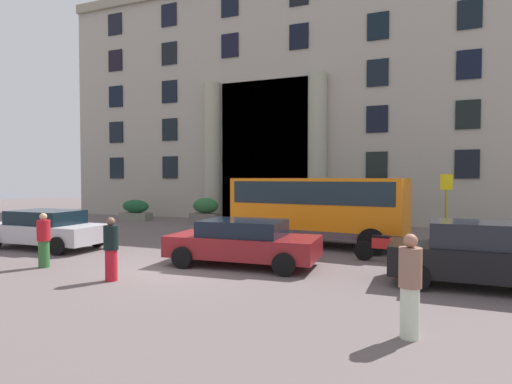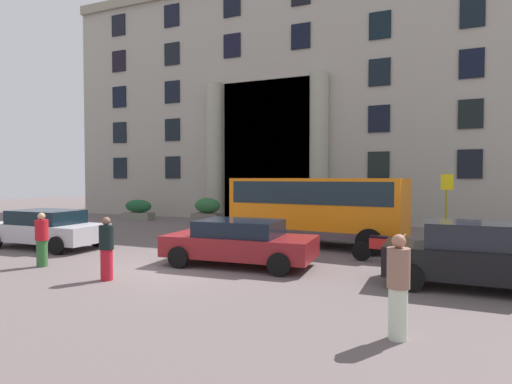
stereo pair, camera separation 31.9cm
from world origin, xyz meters
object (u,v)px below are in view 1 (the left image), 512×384
object	(u,v)px
hedge_planter_entrance_right	(136,210)
parked_coupe_end	(46,229)
orange_minibus	(319,205)
bus_stop_sign	(446,201)
motorcycle_near_kerb	(69,227)
parked_hatchback_near	(479,255)
pedestrian_woman_with_bag	(410,286)
hedge_planter_entrance_left	(278,216)
pedestrian_child_trailing	(44,240)
hedge_planter_east	(206,211)
scooter_by_planter	(386,247)
pedestrian_man_red_shirt	(111,249)
parked_estate_mid	(243,242)
hedge_planter_far_west	(345,218)

from	to	relation	value
hedge_planter_entrance_right	parked_coupe_end	bearing A→B (deg)	-70.13
orange_minibus	bus_stop_sign	world-z (taller)	bus_stop_sign
motorcycle_near_kerb	parked_hatchback_near	bearing A→B (deg)	-6.94
pedestrian_woman_with_bag	parked_hatchback_near	bearing A→B (deg)	144.00
pedestrian_woman_with_bag	hedge_planter_entrance_left	bearing A→B (deg)	-169.22
motorcycle_near_kerb	pedestrian_child_trailing	bearing A→B (deg)	-47.78
parked_coupe_end	parked_hatchback_near	xyz separation A→B (m)	(14.00, -0.26, 0.06)
hedge_planter_east	parked_hatchback_near	size ratio (longest dim) A/B	0.40
scooter_by_planter	pedestrian_woman_with_bag	xyz separation A→B (m)	(0.84, -6.11, 0.39)
hedge_planter_entrance_right	pedestrian_man_red_shirt	xyz separation A→B (m)	(8.97, -12.44, 0.20)
orange_minibus	parked_hatchback_near	distance (m)	6.79
parked_coupe_end	pedestrian_man_red_shirt	xyz separation A→B (m)	(5.54, -2.94, 0.08)
hedge_planter_entrance_left	parked_estate_mid	world-z (taller)	parked_estate_mid
hedge_planter_entrance_right	parked_estate_mid	bearing A→B (deg)	-40.10
hedge_planter_far_west	hedge_planter_entrance_left	world-z (taller)	hedge_planter_far_west
parked_estate_mid	pedestrian_woman_with_bag	bearing A→B (deg)	-44.07
hedge_planter_entrance_left	parked_coupe_end	world-z (taller)	parked_coupe_end
hedge_planter_far_west	parked_estate_mid	distance (m)	9.38
hedge_planter_far_west	pedestrian_man_red_shirt	world-z (taller)	pedestrian_man_red_shirt
scooter_by_planter	pedestrian_child_trailing	distance (m)	10.09
parked_coupe_end	pedestrian_man_red_shirt	bearing A→B (deg)	-28.37
orange_minibus	scooter_by_planter	bearing A→B (deg)	-36.53
orange_minibus	parked_estate_mid	size ratio (longest dim) A/B	1.48
pedestrian_child_trailing	hedge_planter_entrance_right	bearing A→B (deg)	-93.01
hedge_planter_entrance_right	pedestrian_child_trailing	bearing A→B (deg)	-62.93
hedge_planter_entrance_left	hedge_planter_east	bearing A→B (deg)	-175.76
motorcycle_near_kerb	pedestrian_man_red_shirt	bearing A→B (deg)	-35.06
hedge_planter_east	motorcycle_near_kerb	distance (m)	7.50
hedge_planter_entrance_right	hedge_planter_entrance_left	world-z (taller)	hedge_planter_entrance_right
orange_minibus	parked_hatchback_near	bearing A→B (deg)	-37.71
hedge_planter_far_west	parked_hatchback_near	size ratio (longest dim) A/B	0.37
hedge_planter_entrance_right	motorcycle_near_kerb	distance (m)	7.57
pedestrian_child_trailing	hedge_planter_entrance_left	bearing A→B (deg)	-134.56
pedestrian_man_red_shirt	pedestrian_woman_with_bag	distance (m)	7.13
hedge_planter_far_west	scooter_by_planter	world-z (taller)	hedge_planter_far_west
motorcycle_near_kerb	pedestrian_woman_with_bag	world-z (taller)	pedestrian_woman_with_bag
orange_minibus	hedge_planter_far_west	world-z (taller)	orange_minibus
parked_hatchback_near	scooter_by_planter	distance (m)	3.20
bus_stop_sign	hedge_planter_far_west	world-z (taller)	bus_stop_sign
bus_stop_sign	parked_hatchback_near	size ratio (longest dim) A/B	0.68
parked_hatchback_near	scooter_by_planter	world-z (taller)	parked_hatchback_near
hedge_planter_entrance_right	pedestrian_woman_with_bag	xyz separation A→B (m)	(16.01, -13.63, 0.25)
orange_minibus	hedge_planter_entrance_left	size ratio (longest dim) A/B	4.68
pedestrian_child_trailing	orange_minibus	bearing A→B (deg)	-163.53
hedge_planter_far_west	pedestrian_woman_with_bag	distance (m)	13.79
scooter_by_planter	pedestrian_man_red_shirt	bearing A→B (deg)	-136.96
parked_hatchback_near	parked_estate_mid	world-z (taller)	parked_hatchback_near
bus_stop_sign	parked_hatchback_near	world-z (taller)	bus_stop_sign
scooter_by_planter	bus_stop_sign	bearing A→B (deg)	71.56
parked_estate_mid	pedestrian_woman_with_bag	distance (m)	6.25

